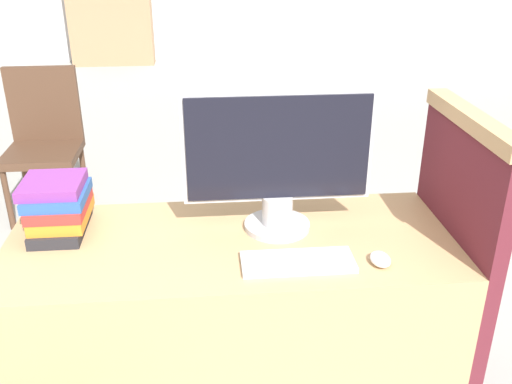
% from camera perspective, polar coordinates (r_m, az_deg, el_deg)
% --- Properties ---
extents(desk, '(1.50, 0.63, 0.73)m').
position_cam_1_polar(desk, '(2.11, -2.39, -13.50)').
color(desk, tan).
rests_on(desk, ground_plane).
extents(carrel_divider, '(0.07, 0.61, 1.15)m').
position_cam_1_polar(carrel_divider, '(2.15, 18.74, -7.15)').
color(carrel_divider, '#5B1E28').
rests_on(carrel_divider, ground_plane).
extents(monitor, '(0.63, 0.23, 0.49)m').
position_cam_1_polar(monitor, '(1.88, 2.22, 3.00)').
color(monitor, '#B7B7BC').
rests_on(monitor, desk).
extents(keyboard, '(0.35, 0.14, 0.02)m').
position_cam_1_polar(keyboard, '(1.78, 4.20, -6.99)').
color(keyboard, silver).
rests_on(keyboard, desk).
extents(mouse, '(0.06, 0.09, 0.03)m').
position_cam_1_polar(mouse, '(1.82, 12.33, -6.58)').
color(mouse, white).
rests_on(mouse, desk).
extents(book_stack, '(0.21, 0.26, 0.19)m').
position_cam_1_polar(book_stack, '(2.04, -19.14, -1.39)').
color(book_stack, '#232328').
rests_on(book_stack, desk).
extents(far_chair, '(0.44, 0.44, 0.91)m').
position_cam_1_polar(far_chair, '(3.82, -20.47, 5.26)').
color(far_chair, '#4C3323').
rests_on(far_chair, ground_plane).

